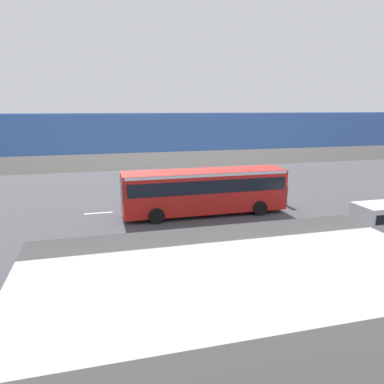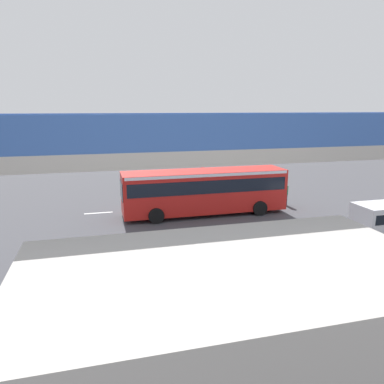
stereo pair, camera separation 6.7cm
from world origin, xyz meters
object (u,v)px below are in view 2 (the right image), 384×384
(pedestrian, at_px, (285,194))
(traffic_sign, at_px, (203,178))
(city_bus, at_px, (205,188))
(bicycle_red, at_px, (381,211))

(pedestrian, bearing_deg, traffic_sign, -26.83)
(city_bus, relative_size, traffic_sign, 4.12)
(city_bus, bearing_deg, pedestrian, -173.57)
(bicycle_red, bearing_deg, traffic_sign, -33.70)
(bicycle_red, height_order, traffic_sign, traffic_sign)
(pedestrian, bearing_deg, city_bus, 6.43)
(bicycle_red, bearing_deg, pedestrian, -40.45)
(bicycle_red, relative_size, pedestrian, 0.99)
(city_bus, bearing_deg, bicycle_red, 163.31)
(bicycle_red, height_order, pedestrian, pedestrian)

